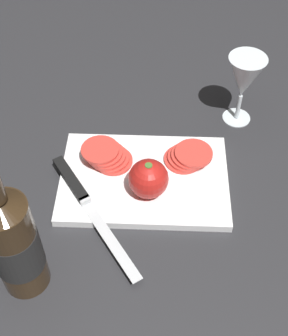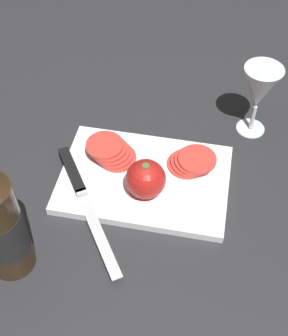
{
  "view_description": "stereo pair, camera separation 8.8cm",
  "coord_description": "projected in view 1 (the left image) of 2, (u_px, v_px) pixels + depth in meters",
  "views": [
    {
      "loc": [
        0.06,
        -0.58,
        0.72
      ],
      "look_at": [
        0.04,
        -0.0,
        0.05
      ],
      "focal_mm": 50.0,
      "sensor_mm": 36.0,
      "label": 1
    },
    {
      "loc": [
        0.15,
        -0.57,
        0.72
      ],
      "look_at": [
        0.04,
        -0.0,
        0.05
      ],
      "focal_mm": 50.0,
      "sensor_mm": 36.0,
      "label": 2
    }
  ],
  "objects": [
    {
      "name": "tomato_slice_stack_far",
      "position": [
        188.0,
        156.0,
        0.92
      ],
      "size": [
        0.1,
        0.08,
        0.03
      ],
      "color": "#D63D33",
      "rests_on": "cutting_board"
    },
    {
      "name": "wine_glass",
      "position": [
        244.0,
        79.0,
        0.96
      ],
      "size": [
        0.08,
        0.08,
        0.16
      ],
      "color": "silver",
      "rests_on": "ground_plane"
    },
    {
      "name": "ground_plane",
      "position": [
        124.0,
        181.0,
        0.92
      ],
      "size": [
        3.0,
        3.0,
        0.0
      ],
      "primitive_type": "plane",
      "color": "#28282B"
    },
    {
      "name": "tomato_slice_stack_near",
      "position": [
        107.0,
        155.0,
        0.92
      ],
      "size": [
        0.1,
        0.08,
        0.03
      ],
      "color": "#D63D33",
      "rests_on": "cutting_board"
    },
    {
      "name": "whole_tomato",
      "position": [
        148.0,
        179.0,
        0.86
      ],
      "size": [
        0.07,
        0.07,
        0.08
      ],
      "color": "red",
      "rests_on": "cutting_board"
    },
    {
      "name": "cutting_board",
      "position": [
        144.0,
        181.0,
        0.91
      ],
      "size": [
        0.33,
        0.22,
        0.02
      ],
      "color": "white",
      "rests_on": "ground_plane"
    },
    {
      "name": "wine_bottle",
      "position": [
        13.0,
        242.0,
        0.7
      ],
      "size": [
        0.08,
        0.08,
        0.33
      ],
      "color": "#332314",
      "rests_on": "ground_plane"
    },
    {
      "name": "knife",
      "position": [
        78.0,
        190.0,
        0.88
      ],
      "size": [
        0.19,
        0.26,
        0.01
      ],
      "rotation": [
        0.0,
        0.0,
        5.31
      ],
      "color": "silver",
      "rests_on": "cutting_board"
    }
  ]
}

